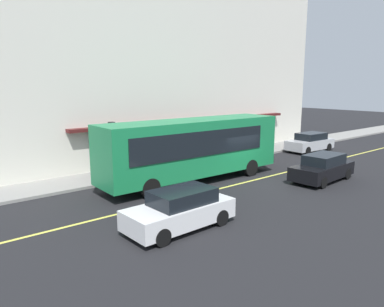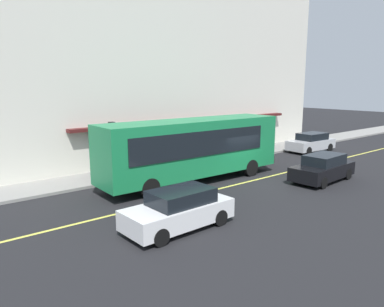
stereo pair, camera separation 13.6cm
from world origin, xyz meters
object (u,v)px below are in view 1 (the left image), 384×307
Objects in this scene: car_black at (322,168)px; car_white at (180,210)px; bus at (193,147)px; traffic_light at (112,137)px; pedestrian_by_curb at (244,139)px; pedestrian_near_storefront at (239,138)px; pedestrian_mid_block at (135,156)px; car_silver at (310,142)px.

car_black is 1.01× the size of car_white.
car_black is at bearing -38.37° from bus.
traffic_light reaches higher than pedestrian_by_curb.
car_white is (-4.76, -4.93, -1.24)m from bus.
pedestrian_near_storefront is at bearing 26.94° from bus.
bus is 8.98m from pedestrian_near_storefront.
bus is 6.79× the size of pedestrian_mid_block.
pedestrian_mid_block reaches higher than car_white.
car_white is (-1.40, -8.01, -1.79)m from traffic_light.
bus is at bearing -42.47° from traffic_light.
traffic_light is at bearing -163.85° from pedestrian_mid_block.
car_white is 2.80× the size of pedestrian_by_curb.
car_silver is 2.82× the size of pedestrian_by_curb.
car_black is 2.67× the size of pedestrian_mid_block.
bus reaches higher than pedestrian_mid_block.
car_black is 2.83× the size of pedestrian_by_curb.
car_silver and car_white have the same top height.
traffic_light reaches higher than pedestrian_near_storefront.
bus is at bearing -153.06° from pedestrian_near_storefront.
car_silver is at bearing -9.17° from pedestrian_mid_block.
car_black is 1.00× the size of car_silver.
pedestrian_by_curb is (13.71, 9.24, 0.33)m from car_white.
pedestrian_by_curb reaches higher than car_black.
pedestrian_by_curb is 0.94× the size of pedestrian_mid_block.
bus reaches higher than car_black.
traffic_light reaches higher than car_black.
pedestrian_near_storefront is (11.34, 0.98, -1.25)m from traffic_light.
pedestrian_by_curb is at bearing 5.72° from traffic_light.
traffic_light is (-3.36, 3.08, 0.55)m from bus.
car_black and car_white have the same top height.
car_black is 9.43m from pedestrian_by_curb.
car_black is 10.52m from car_white.
bus reaches higher than pedestrian_near_storefront.
pedestrian_by_curb is 0.83× the size of pedestrian_near_storefront.
traffic_light is 12.46m from pedestrian_by_curb.
pedestrian_near_storefront is 1.13× the size of pedestrian_mid_block.
pedestrian_near_storefront is (-5.38, 2.91, 0.54)m from car_silver.
car_silver is 2.66× the size of pedestrian_mid_block.
pedestrian_mid_block is at bearing -177.12° from pedestrian_near_storefront.
bus is 2.55× the size of car_silver.
pedestrian_by_curb reaches higher than car_silver.
bus reaches higher than traffic_light.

